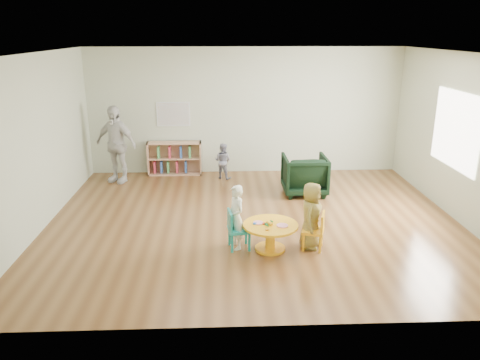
{
  "coord_description": "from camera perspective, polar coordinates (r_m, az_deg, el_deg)",
  "views": [
    {
      "loc": [
        -0.55,
        -7.43,
        3.13
      ],
      "look_at": [
        -0.25,
        -0.3,
        0.84
      ],
      "focal_mm": 35.0,
      "sensor_mm": 36.0,
      "label": 1
    }
  ],
  "objects": [
    {
      "name": "room",
      "position": [
        7.56,
        1.91,
        8.34
      ],
      "size": [
        7.1,
        7.0,
        2.8
      ],
      "color": "brown",
      "rests_on": "ground"
    },
    {
      "name": "activity_table",
      "position": [
        6.98,
        3.73,
        -6.35
      ],
      "size": [
        0.82,
        0.82,
        0.45
      ],
      "rotation": [
        0.0,
        0.0,
        0.19
      ],
      "color": "#FFB015",
      "rests_on": "ground"
    },
    {
      "name": "kid_chair_left",
      "position": [
        6.98,
        -0.46,
        -5.92
      ],
      "size": [
        0.36,
        0.36,
        0.6
      ],
      "rotation": [
        0.0,
        0.0,
        -1.44
      ],
      "color": "teal",
      "rests_on": "ground"
    },
    {
      "name": "kid_chair_right",
      "position": [
        7.07,
        9.26,
        -6.0
      ],
      "size": [
        0.39,
        0.39,
        0.58
      ],
      "rotation": [
        0.0,
        0.0,
        1.27
      ],
      "color": "#FFB015",
      "rests_on": "ground"
    },
    {
      "name": "bookshelf",
      "position": [
        10.71,
        -8.03,
        2.64
      ],
      "size": [
        1.2,
        0.3,
        0.75
      ],
      "color": "tan",
      "rests_on": "ground"
    },
    {
      "name": "alphabet_poster",
      "position": [
        10.62,
        -8.12,
        7.95
      ],
      "size": [
        0.74,
        0.01,
        0.54
      ],
      "color": "white",
      "rests_on": "ground"
    },
    {
      "name": "armchair",
      "position": [
        9.39,
        7.87,
        0.66
      ],
      "size": [
        0.84,
        0.87,
        0.79
      ],
      "primitive_type": "imported",
      "rotation": [
        0.0,
        0.0,
        3.14
      ],
      "color": "black",
      "rests_on": "ground"
    },
    {
      "name": "child_left",
      "position": [
        6.94,
        -0.49,
        -4.56
      ],
      "size": [
        0.36,
        0.42,
        0.98
      ],
      "primitive_type": "imported",
      "rotation": [
        0.0,
        0.0,
        -1.17
      ],
      "color": "white",
      "rests_on": "ground"
    },
    {
      "name": "child_right",
      "position": [
        7.04,
        8.66,
        -4.3
      ],
      "size": [
        0.48,
        0.58,
        1.02
      ],
      "primitive_type": "imported",
      "rotation": [
        0.0,
        0.0,
        1.2
      ],
      "color": "yellow",
      "rests_on": "ground"
    },
    {
      "name": "toddler",
      "position": [
        10.28,
        -2.11,
        2.34
      ],
      "size": [
        0.48,
        0.44,
        0.79
      ],
      "primitive_type": "imported",
      "rotation": [
        0.0,
        0.0,
        2.69
      ],
      "color": "#1B1F43",
      "rests_on": "ground"
    },
    {
      "name": "adult_caretaker",
      "position": [
        10.3,
        -14.91,
        4.25
      ],
      "size": [
        1.05,
        0.76,
        1.65
      ],
      "primitive_type": "imported",
      "rotation": [
        0.0,
        0.0,
        -0.42
      ],
      "color": "silver",
      "rests_on": "ground"
    }
  ]
}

